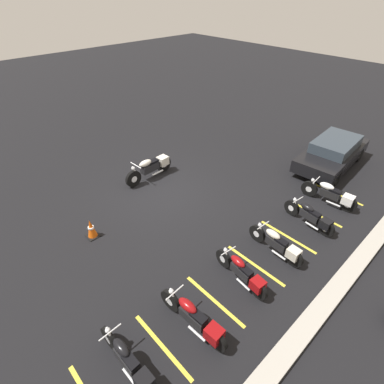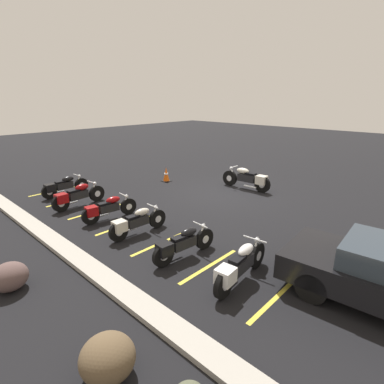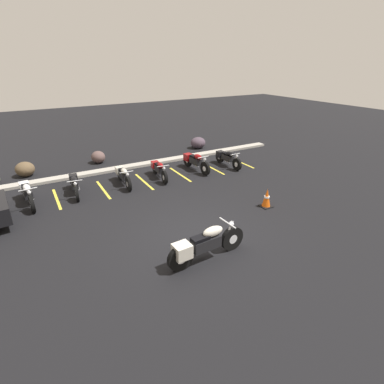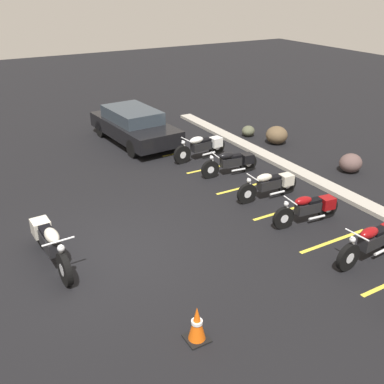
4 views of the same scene
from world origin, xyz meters
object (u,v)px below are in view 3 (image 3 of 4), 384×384
at_px(parked_bike_0, 27,192).
at_px(parked_bike_5, 227,158).
at_px(parked_bike_2, 123,175).
at_px(landscape_rock_1, 98,157).
at_px(landscape_rock_0, 25,169).
at_px(motorcycle_cream_featured, 204,245).
at_px(parked_bike_4, 195,161).
at_px(traffic_cone, 267,198).
at_px(landscape_rock_2, 198,143).
at_px(parked_bike_3, 159,169).
at_px(parked_bike_1, 75,184).

height_order(parked_bike_0, parked_bike_5, parked_bike_0).
xyz_separation_m(parked_bike_2, landscape_rock_1, (-0.21, 3.47, -0.11)).
bearing_deg(parked_bike_5, landscape_rock_0, -112.17).
relative_size(motorcycle_cream_featured, parked_bike_4, 1.12).
relative_size(parked_bike_4, traffic_cone, 3.05).
bearing_deg(landscape_rock_2, parked_bike_5, -96.88).
height_order(parked_bike_2, parked_bike_4, parked_bike_4).
height_order(parked_bike_2, parked_bike_3, parked_bike_2).
height_order(parked_bike_4, parked_bike_5, parked_bike_4).
height_order(parked_bike_4, landscape_rock_0, parked_bike_4).
xyz_separation_m(parked_bike_4, landscape_rock_0, (-7.17, 3.13, -0.11)).
height_order(parked_bike_3, landscape_rock_1, parked_bike_3).
relative_size(parked_bike_1, parked_bike_5, 0.98).
xyz_separation_m(parked_bike_1, parked_bike_4, (5.54, 0.02, 0.03)).
relative_size(parked_bike_1, landscape_rock_1, 2.61).
distance_m(motorcycle_cream_featured, landscape_rock_2, 11.07).
relative_size(parked_bike_1, parked_bike_3, 1.00).
relative_size(motorcycle_cream_featured, landscape_rock_1, 3.18).
xyz_separation_m(motorcycle_cream_featured, parked_bike_5, (5.13, 6.04, -0.08)).
relative_size(motorcycle_cream_featured, parked_bike_5, 1.19).
distance_m(parked_bike_0, landscape_rock_1, 4.94).
height_order(parked_bike_2, landscape_rock_2, parked_bike_2).
height_order(parked_bike_1, traffic_cone, parked_bike_1).
bearing_deg(landscape_rock_0, parked_bike_1, -62.78).
xyz_separation_m(parked_bike_0, parked_bike_2, (3.65, 0.07, -0.03)).
height_order(motorcycle_cream_featured, parked_bike_3, motorcycle_cream_featured).
relative_size(parked_bike_5, traffic_cone, 2.86).
xyz_separation_m(parked_bike_1, traffic_cone, (5.79, -4.70, -0.08)).
xyz_separation_m(parked_bike_1, landscape_rock_2, (7.68, 3.28, -0.08)).
relative_size(landscape_rock_0, landscape_rock_1, 1.09).
bearing_deg(parked_bike_0, landscape_rock_0, 173.82).
distance_m(landscape_rock_1, traffic_cone, 9.08).
xyz_separation_m(parked_bike_3, landscape_rock_1, (-1.85, 3.52, -0.10)).
bearing_deg(landscape_rock_2, landscape_rock_0, -179.19).
bearing_deg(landscape_rock_1, motorcycle_cream_featured, -87.87).
bearing_deg(landscape_rock_2, parked_bike_2, -149.85).
bearing_deg(parked_bike_0, landscape_rock_1, 130.73).
height_order(parked_bike_4, landscape_rock_2, parked_bike_4).
height_order(motorcycle_cream_featured, landscape_rock_1, motorcycle_cream_featured).
bearing_deg(parked_bike_0, parked_bike_3, 85.18).
bearing_deg(traffic_cone, landscape_rock_0, 133.34).
bearing_deg(parked_bike_1, parked_bike_5, 93.67).
relative_size(parked_bike_0, landscape_rock_1, 2.82).
bearing_deg(parked_bike_5, motorcycle_cream_featured, -41.56).
xyz_separation_m(landscape_rock_1, traffic_cone, (4.03, -8.14, 0.02)).
height_order(parked_bike_5, landscape_rock_0, parked_bike_5).
bearing_deg(parked_bike_5, parked_bike_4, -100.01).
xyz_separation_m(parked_bike_1, landscape_rock_0, (-1.62, 3.15, -0.08)).
distance_m(parked_bike_1, parked_bike_2, 1.97).
distance_m(parked_bike_4, traffic_cone, 4.73).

